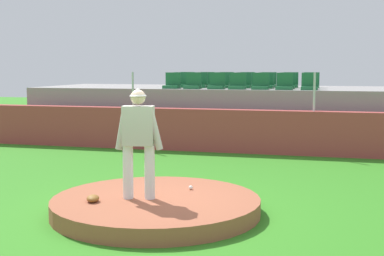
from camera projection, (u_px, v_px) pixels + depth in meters
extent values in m
plane|color=#31801E|center=(156.00, 213.00, 8.84)|extent=(60.00, 60.00, 0.00)
cylinder|color=#9E563B|center=(156.00, 206.00, 8.82)|extent=(3.44, 3.44, 0.27)
cylinder|color=silver|center=(128.00, 172.00, 8.71)|extent=(0.17, 0.17, 0.88)
cylinder|color=silver|center=(150.00, 172.00, 8.68)|extent=(0.17, 0.17, 0.88)
cube|color=#B7B2A8|center=(138.00, 126.00, 8.61)|extent=(0.54, 0.35, 0.64)
cylinder|color=#B7B2A8|center=(122.00, 128.00, 8.64)|extent=(0.25, 0.15, 0.72)
cylinder|color=#B7B2A8|center=(154.00, 128.00, 8.60)|extent=(0.29, 0.16, 0.72)
sphere|color=beige|center=(138.00, 97.00, 8.56)|extent=(0.24, 0.24, 0.24)
cone|color=#B7B2A8|center=(138.00, 92.00, 8.55)|extent=(0.33, 0.33, 0.13)
sphere|color=white|center=(191.00, 188.00, 9.38)|extent=(0.07, 0.07, 0.07)
ellipsoid|color=brown|center=(93.00, 198.00, 8.53)|extent=(0.29, 0.35, 0.11)
cube|color=#A53F3C|center=(231.00, 131.00, 15.18)|extent=(16.04, 0.40, 1.22)
cylinder|color=silver|center=(133.00, 90.00, 15.80)|extent=(0.06, 0.06, 1.05)
cylinder|color=silver|center=(314.00, 92.00, 14.47)|extent=(0.06, 0.06, 1.05)
cube|color=gray|center=(246.00, 114.00, 17.81)|extent=(13.81, 4.21, 1.75)
cube|color=#1D6237|center=(172.00, 87.00, 16.67)|extent=(0.48, 0.44, 0.10)
cube|color=#1D6237|center=(173.00, 79.00, 16.81)|extent=(0.48, 0.08, 0.40)
cube|color=#1D6237|center=(192.00, 87.00, 16.46)|extent=(0.48, 0.44, 0.10)
cube|color=#1D6237|center=(194.00, 79.00, 16.61)|extent=(0.48, 0.08, 0.40)
cube|color=#1D6237|center=(216.00, 87.00, 16.30)|extent=(0.48, 0.44, 0.10)
cube|color=#1D6237|center=(218.00, 79.00, 16.44)|extent=(0.48, 0.08, 0.40)
cube|color=#1D6237|center=(237.00, 88.00, 16.11)|extent=(0.48, 0.44, 0.10)
cube|color=#1D6237|center=(238.00, 79.00, 16.25)|extent=(0.48, 0.08, 0.40)
cube|color=#1D6237|center=(260.00, 88.00, 15.95)|extent=(0.48, 0.44, 0.10)
cube|color=#1D6237|center=(261.00, 79.00, 16.10)|extent=(0.48, 0.08, 0.40)
cube|color=#1D6237|center=(284.00, 88.00, 15.78)|extent=(0.48, 0.44, 0.10)
cube|color=#1D6237|center=(285.00, 79.00, 15.93)|extent=(0.48, 0.08, 0.40)
cube|color=#1D6237|center=(309.00, 88.00, 15.60)|extent=(0.48, 0.44, 0.10)
cube|color=#1D6237|center=(310.00, 80.00, 15.74)|extent=(0.48, 0.08, 0.40)
cube|color=#1D6237|center=(180.00, 86.00, 17.52)|extent=(0.48, 0.44, 0.10)
cube|color=#1D6237|center=(182.00, 78.00, 17.66)|extent=(0.48, 0.08, 0.40)
cube|color=#1D6237|center=(199.00, 86.00, 17.34)|extent=(0.48, 0.44, 0.10)
cube|color=#1D6237|center=(201.00, 78.00, 17.48)|extent=(0.48, 0.08, 0.40)
cube|color=#1D6237|center=(221.00, 86.00, 17.16)|extent=(0.48, 0.44, 0.10)
cube|color=#1D6237|center=(222.00, 78.00, 17.31)|extent=(0.48, 0.08, 0.40)
cube|color=#1D6237|center=(243.00, 87.00, 16.98)|extent=(0.48, 0.44, 0.10)
cube|color=#1D6237|center=(244.00, 79.00, 17.12)|extent=(0.48, 0.08, 0.40)
cube|color=#1D6237|center=(266.00, 87.00, 16.78)|extent=(0.48, 0.44, 0.10)
cube|color=#1D6237|center=(266.00, 79.00, 16.92)|extent=(0.48, 0.08, 0.40)
cube|color=#1D6237|center=(287.00, 87.00, 16.62)|extent=(0.48, 0.44, 0.10)
cube|color=#1D6237|center=(287.00, 79.00, 16.76)|extent=(0.48, 0.08, 0.40)
cube|color=#1D6237|center=(310.00, 87.00, 16.43)|extent=(0.48, 0.44, 0.10)
cube|color=#1D6237|center=(310.00, 79.00, 16.58)|extent=(0.48, 0.08, 0.40)
cube|color=#1D6237|center=(186.00, 85.00, 18.40)|extent=(0.48, 0.44, 0.10)
cube|color=#1D6237|center=(188.00, 78.00, 18.55)|extent=(0.48, 0.08, 0.40)
cube|color=#1D6237|center=(207.00, 85.00, 18.17)|extent=(0.48, 0.44, 0.10)
cube|color=#1D6237|center=(208.00, 78.00, 18.32)|extent=(0.48, 0.08, 0.40)
cube|color=#1D6237|center=(226.00, 86.00, 18.00)|extent=(0.48, 0.44, 0.10)
cube|color=#1D6237|center=(227.00, 78.00, 18.15)|extent=(0.48, 0.08, 0.40)
cube|color=#1D6237|center=(247.00, 86.00, 17.86)|extent=(0.48, 0.44, 0.10)
cube|color=#1D6237|center=(248.00, 78.00, 18.01)|extent=(0.48, 0.08, 0.40)
cube|color=#1D6237|center=(268.00, 86.00, 17.64)|extent=(0.48, 0.44, 0.10)
cube|color=#1D6237|center=(269.00, 78.00, 17.79)|extent=(0.48, 0.08, 0.40)
cube|color=#1D6237|center=(290.00, 86.00, 17.47)|extent=(0.48, 0.44, 0.10)
cube|color=#1D6237|center=(291.00, 78.00, 17.62)|extent=(0.48, 0.08, 0.40)
cube|color=#1D6237|center=(311.00, 86.00, 17.33)|extent=(0.48, 0.44, 0.10)
cube|color=#1D6237|center=(312.00, 78.00, 17.48)|extent=(0.48, 0.08, 0.40)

